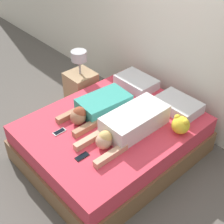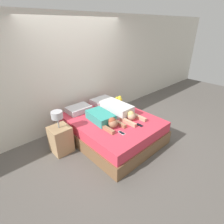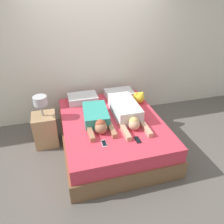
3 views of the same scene
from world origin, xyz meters
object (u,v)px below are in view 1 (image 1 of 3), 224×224
pillow_head_right (178,105)px  person_right (130,124)px  cell_phone_right (82,156)px  plush_toy (181,125)px  person_left (98,107)px  nightstand (81,88)px  cell_phone_left (59,132)px  pillow_head_left (136,82)px  bed (112,139)px

pillow_head_right → person_right: (-0.10, -0.72, 0.04)m
cell_phone_right → plush_toy: size_ratio=0.71×
pillow_head_right → person_right: 0.72m
cell_phone_right → person_left: bearing=127.3°
nightstand → cell_phone_right: bearing=-36.9°
cell_phone_left → person_left: bearing=88.1°
person_left → cell_phone_right: bearing=-52.7°
pillow_head_left → person_right: size_ratio=0.48×
pillow_head_left → person_left: 0.77m
person_left → plush_toy: (0.88, 0.45, 0.02)m
pillow_head_right → pillow_head_left: bearing=180.0°
bed → cell_phone_left: bearing=-115.7°
person_left → cell_phone_left: size_ratio=6.00×
bed → person_left: bearing=-179.4°
bed → cell_phone_right: (0.21, -0.60, 0.27)m
nightstand → person_right: bearing=-13.4°
pillow_head_right → cell_phone_left: bearing=-115.2°
plush_toy → nightstand: nightstand is taller
person_right → person_left: bearing=-174.7°
pillow_head_right → nightstand: nightstand is taller
bed → pillow_head_right: 0.90m
pillow_head_left → cell_phone_right: bearing=-67.6°
pillow_head_right → cell_phone_right: 1.37m
cell_phone_left → plush_toy: plush_toy is taller
pillow_head_left → bed: bearing=-65.1°
pillow_head_right → person_left: person_left is taller
bed → cell_phone_right: cell_phone_right is taller
pillow_head_right → bed: bearing=-114.9°
person_left → cell_phone_right: size_ratio=6.00×
bed → nightstand: 1.13m
pillow_head_right → nightstand: (-1.42, -0.40, -0.26)m
pillow_head_right → plush_toy: 0.42m
cell_phone_left → plush_toy: size_ratio=0.71×
person_right → nightstand: (-1.32, 0.31, -0.30)m
person_right → cell_phone_left: bearing=-130.9°
person_left → nightstand: size_ratio=0.99×
cell_phone_left → plush_toy: (0.90, 0.99, 0.10)m
cell_phone_left → cell_phone_right: same height
bed → pillow_head_left: size_ratio=3.78×
person_left → cell_phone_left: person_left is taller
person_right → nightstand: bearing=166.6°
cell_phone_left → person_right: bearing=49.1°
person_left → person_right: size_ratio=0.82×
pillow_head_left → cell_phone_right: size_ratio=3.54×
bed → cell_phone_left: cell_phone_left is taller
bed → person_right: 0.45m
cell_phone_right → pillow_head_right: bearing=83.9°
bed → plush_toy: (0.63, 0.44, 0.37)m
person_left → nightstand: bearing=156.3°
bed → plush_toy: plush_toy is taller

